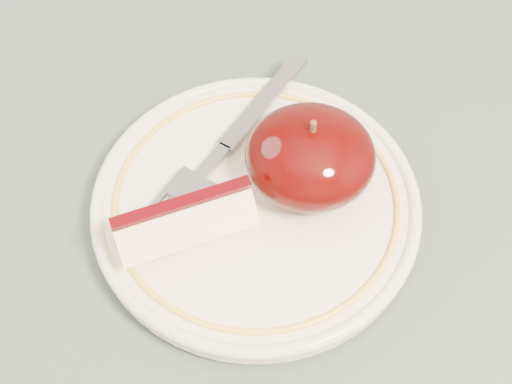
{
  "coord_description": "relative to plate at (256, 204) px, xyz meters",
  "views": [
    {
      "loc": [
        0.08,
        -0.15,
        1.16
      ],
      "look_at": [
        0.06,
        0.11,
        0.78
      ],
      "focal_mm": 50.0,
      "sensor_mm": 36.0,
      "label": 1
    }
  ],
  "objects": [
    {
      "name": "apple_half",
      "position": [
        0.03,
        0.02,
        0.03
      ],
      "size": [
        0.08,
        0.08,
        0.06
      ],
      "color": "black",
      "rests_on": "plate"
    },
    {
      "name": "apple_wedge",
      "position": [
        -0.04,
        -0.03,
        0.02
      ],
      "size": [
        0.09,
        0.07,
        0.04
      ],
      "rotation": [
        0.0,
        0.0,
        0.44
      ],
      "color": "#FFEEBB",
      "rests_on": "plate"
    },
    {
      "name": "fork",
      "position": [
        -0.02,
        0.04,
        0.01
      ],
      "size": [
        0.11,
        0.18,
        0.0
      ],
      "rotation": [
        0.0,
        0.0,
        1.07
      ],
      "color": "gray",
      "rests_on": "plate"
    },
    {
      "name": "plate",
      "position": [
        0.0,
        0.0,
        0.0
      ],
      "size": [
        0.22,
        0.22,
        0.02
      ],
      "color": "beige",
      "rests_on": "table"
    }
  ]
}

